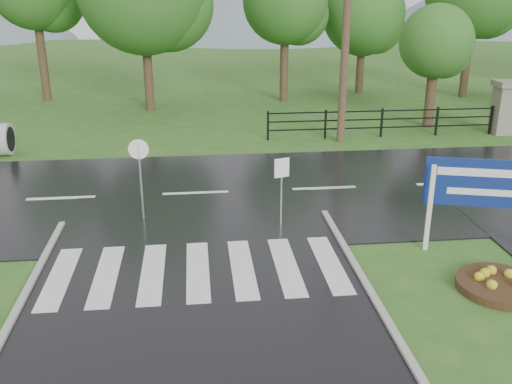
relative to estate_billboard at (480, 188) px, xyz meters
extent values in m
cube|color=black|center=(-6.69, 4.40, -1.55)|extent=(90.00, 8.00, 0.04)
cube|color=silver|center=(-9.69, -0.60, -1.49)|extent=(0.50, 2.80, 0.02)
cube|color=silver|center=(-8.69, -0.60, -1.49)|extent=(0.50, 2.80, 0.02)
cube|color=silver|center=(-7.69, -0.60, -1.49)|extent=(0.50, 2.80, 0.02)
cube|color=silver|center=(-6.69, -0.60, -1.49)|extent=(0.50, 2.80, 0.02)
cube|color=silver|center=(-5.69, -0.60, -1.49)|extent=(0.50, 2.80, 0.02)
cube|color=silver|center=(-4.69, -0.60, -1.49)|extent=(0.50, 2.80, 0.02)
cube|color=silver|center=(-3.69, -0.60, -1.49)|extent=(0.50, 2.80, 0.02)
cube|color=gray|center=(6.31, 10.40, -0.55)|extent=(0.80, 0.80, 2.00)
cube|color=#6B6659|center=(6.31, 10.40, 0.57)|extent=(1.00, 1.00, 0.24)
cube|color=black|center=(1.06, 10.40, -1.15)|extent=(9.50, 0.05, 0.05)
cube|color=black|center=(1.06, 10.40, -0.80)|extent=(9.50, 0.05, 0.05)
cube|color=black|center=(1.06, 10.40, -0.45)|extent=(9.50, 0.05, 0.05)
cube|color=black|center=(-3.69, 10.40, -0.95)|extent=(0.08, 0.08, 1.20)
cube|color=black|center=(5.81, 10.40, -0.95)|extent=(0.08, 0.08, 1.20)
sphere|color=slate|center=(1.31, 59.40, -18.83)|extent=(48.00, 48.00, 48.00)
sphere|color=slate|center=(29.31, 59.40, -14.51)|extent=(36.00, 36.00, 36.00)
cube|color=silver|center=(-1.18, 0.00, -0.48)|extent=(0.13, 0.13, 2.14)
cube|color=navy|center=(0.00, 0.00, 0.11)|extent=(2.49, 0.75, 1.18)
cube|color=white|center=(0.00, -0.03, 0.38)|extent=(1.96, 0.55, 0.19)
cube|color=white|center=(0.00, -0.03, -0.10)|extent=(1.45, 0.41, 0.16)
cylinder|color=#332111|center=(-0.36, -2.03, -1.46)|extent=(1.80, 1.80, 0.18)
cube|color=#939399|center=(-4.46, 1.79, -0.66)|extent=(0.04, 0.04, 1.76)
cube|color=white|center=(-4.46, 1.77, 0.08)|extent=(0.40, 0.15, 0.51)
cylinder|color=#939399|center=(-8.11, 2.51, -0.48)|extent=(0.06, 0.06, 2.13)
cylinder|color=white|center=(-8.11, 2.49, 0.48)|extent=(0.53, 0.02, 0.53)
cylinder|color=#473523|center=(-0.79, 9.90, 3.10)|extent=(0.31, 0.31, 9.29)
cylinder|color=#3D2B1C|center=(3.69, 11.90, 0.00)|extent=(0.45, 0.45, 3.09)
sphere|color=#275D1C|center=(3.69, 11.90, 2.16)|extent=(3.13, 3.13, 3.13)
camera|label=1|loc=(-6.63, -11.98, 4.59)|focal=40.00mm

